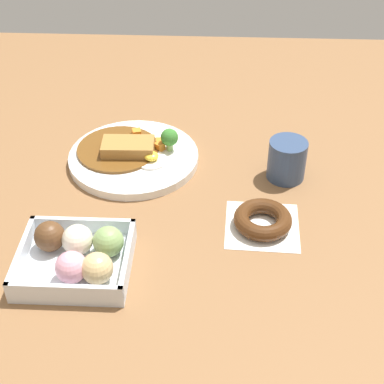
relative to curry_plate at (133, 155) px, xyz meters
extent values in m
plane|color=brown|center=(-0.10, 0.15, -0.01)|extent=(1.60, 1.60, 0.00)
cylinder|color=white|center=(0.00, 0.00, -0.01)|extent=(0.27, 0.27, 0.02)
cylinder|color=brown|center=(0.03, -0.01, 0.01)|extent=(0.17, 0.17, 0.01)
cube|color=#A87538|center=(0.01, 0.00, 0.02)|extent=(0.11, 0.06, 0.02)
cylinder|color=white|center=(-0.04, 0.03, 0.01)|extent=(0.06, 0.06, 0.00)
ellipsoid|color=yellow|center=(-0.04, 0.03, 0.02)|extent=(0.03, 0.03, 0.02)
cylinder|color=#8CB766|center=(-0.08, -0.02, 0.01)|extent=(0.01, 0.01, 0.02)
sphere|color=#387A2D|center=(-0.08, -0.02, 0.03)|extent=(0.04, 0.04, 0.04)
cube|color=orange|center=(0.00, -0.06, 0.01)|extent=(0.02, 0.02, 0.02)
cube|color=orange|center=(-0.05, -0.02, 0.01)|extent=(0.02, 0.02, 0.02)
cube|color=orange|center=(0.00, -0.06, 0.01)|extent=(0.02, 0.02, 0.01)
cube|color=orange|center=(-0.05, -0.03, 0.01)|extent=(0.02, 0.02, 0.02)
cube|color=silver|center=(0.06, 0.32, -0.01)|extent=(0.19, 0.16, 0.01)
cube|color=silver|center=(-0.03, 0.32, 0.01)|extent=(0.01, 0.16, 0.03)
cube|color=silver|center=(0.15, 0.32, 0.01)|extent=(0.01, 0.16, 0.03)
cube|color=silver|center=(0.06, 0.24, 0.01)|extent=(0.19, 0.01, 0.03)
cube|color=silver|center=(0.06, 0.40, 0.01)|extent=(0.19, 0.01, 0.03)
sphere|color=#84A860|center=(0.00, 0.29, 0.02)|extent=(0.05, 0.05, 0.05)
sphere|color=#EFE5C6|center=(0.06, 0.29, 0.02)|extent=(0.05, 0.05, 0.05)
sphere|color=brown|center=(0.11, 0.28, 0.02)|extent=(0.05, 0.05, 0.05)
sphere|color=#DBB77A|center=(0.01, 0.35, 0.02)|extent=(0.05, 0.05, 0.05)
sphere|color=pink|center=(0.05, 0.35, 0.02)|extent=(0.05, 0.05, 0.05)
cube|color=white|center=(-0.26, 0.20, -0.01)|extent=(0.14, 0.14, 0.00)
torus|color=#4C2B14|center=(-0.26, 0.20, 0.00)|extent=(0.11, 0.11, 0.03)
cylinder|color=#33476B|center=(-0.31, 0.04, 0.03)|extent=(0.08, 0.08, 0.08)
camera|label=1|loc=(-0.17, 1.00, 0.69)|focal=54.35mm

